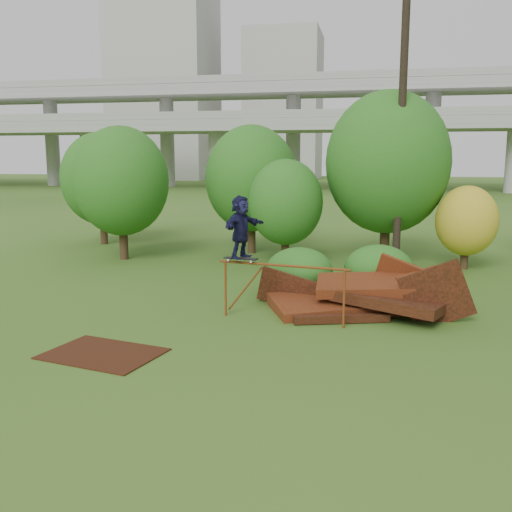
% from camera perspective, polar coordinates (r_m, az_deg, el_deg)
% --- Properties ---
extents(ground, '(240.00, 240.00, 0.00)m').
position_cam_1_polar(ground, '(12.85, 1.69, -8.67)').
color(ground, '#2D5116').
rests_on(ground, ground).
extents(scrap_pile, '(5.84, 3.21, 1.99)m').
position_cam_1_polar(scrap_pile, '(15.48, 10.33, -4.10)').
color(scrap_pile, '#48180C').
rests_on(scrap_pile, ground).
extents(grind_rail, '(3.38, 0.62, 1.47)m').
position_cam_1_polar(grind_rail, '(14.18, 2.67, -2.17)').
color(grind_rail, brown).
rests_on(grind_rail, ground).
extents(skateboard, '(0.90, 0.38, 0.09)m').
position_cam_1_polar(skateboard, '(14.49, -1.52, -0.25)').
color(skateboard, black).
rests_on(skateboard, grind_rail).
extents(skater, '(1.03, 1.53, 1.59)m').
position_cam_1_polar(skater, '(14.37, -1.53, 2.93)').
color(skater, '#151538').
rests_on(skater, skateboard).
extents(flat_plate, '(2.62, 2.11, 0.03)m').
position_cam_1_polar(flat_plate, '(12.54, -15.06, -9.41)').
color(flat_plate, '#35180B').
rests_on(flat_plate, ground).
extents(tree_0, '(3.78, 3.78, 5.33)m').
position_cam_1_polar(tree_0, '(23.48, -13.32, 7.29)').
color(tree_0, black).
rests_on(tree_0, ground).
extents(tree_1, '(3.93, 3.93, 5.46)m').
position_cam_1_polar(tree_1, '(24.46, -0.46, 7.75)').
color(tree_1, black).
rests_on(tree_1, ground).
extents(tree_2, '(2.87, 2.87, 4.04)m').
position_cam_1_polar(tree_2, '(21.98, 2.98, 5.38)').
color(tree_2, black).
rests_on(tree_2, ground).
extents(tree_3, '(4.79, 4.79, 6.65)m').
position_cam_1_polar(tree_3, '(22.92, 13.03, 9.08)').
color(tree_3, black).
rests_on(tree_3, ground).
extents(tree_4, '(2.24, 2.24, 3.09)m').
position_cam_1_polar(tree_4, '(22.26, 20.31, 3.31)').
color(tree_4, black).
rests_on(tree_4, ground).
extents(tree_6, '(3.77, 3.77, 5.27)m').
position_cam_1_polar(tree_6, '(28.00, -15.19, 7.46)').
color(tree_6, black).
rests_on(tree_6, ground).
extents(shrub_left, '(2.03, 1.88, 1.41)m').
position_cam_1_polar(shrub_left, '(17.29, 4.36, -1.46)').
color(shrub_left, '#1A5717').
rests_on(shrub_left, ground).
extents(shrub_right, '(2.08, 1.91, 1.47)m').
position_cam_1_polar(shrub_right, '(17.74, 12.16, -1.26)').
color(shrub_right, '#1A5717').
rests_on(shrub_right, ground).
extents(utility_pole, '(1.40, 0.28, 11.03)m').
position_cam_1_polar(utility_pole, '(21.48, 14.37, 13.55)').
color(utility_pole, black).
rests_on(utility_pole, ground).
extents(freeway_overpass, '(160.00, 15.00, 13.70)m').
position_cam_1_polar(freeway_overpass, '(75.21, 10.45, 14.39)').
color(freeway_overpass, gray).
rests_on(freeway_overpass, ground).
extents(building_left, '(18.00, 16.00, 35.00)m').
position_cam_1_polar(building_left, '(115.06, -9.09, 16.36)').
color(building_left, '#9E9E99').
rests_on(building_left, ground).
extents(building_right, '(14.00, 14.00, 28.00)m').
position_cam_1_polar(building_right, '(115.86, 2.83, 14.68)').
color(building_right, '#9E9E99').
rests_on(building_right, ground).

